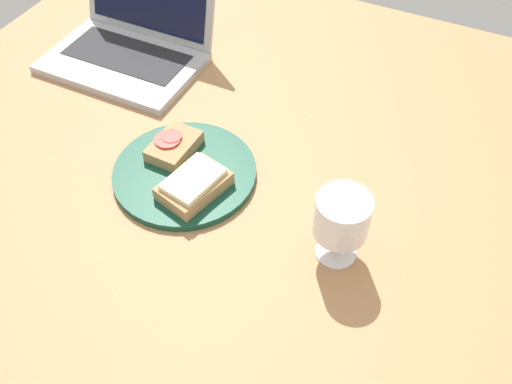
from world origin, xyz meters
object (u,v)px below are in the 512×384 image
object	(u,v)px
plate	(185,173)
sandwich_with_tomato	(174,145)
wine_glass	(342,219)
laptop	(131,37)
sandwich_with_cheese	(194,184)

from	to	relation	value
plate	sandwich_with_tomato	distance (cm)	5.70
wine_glass	laptop	xyz separation A→B (cm)	(-57.91, 30.17, -3.89)
sandwich_with_cheese	wine_glass	bearing A→B (deg)	-1.48
sandwich_with_cheese	laptop	size ratio (longest dim) A/B	0.41
sandwich_with_tomato	wine_glass	size ratio (longest dim) A/B	0.79
sandwich_with_cheese	laptop	distance (cm)	43.74
plate	laptop	world-z (taller)	laptop
sandwich_with_tomato	laptop	size ratio (longest dim) A/B	0.31
plate	laptop	distance (cm)	38.64
wine_glass	laptop	bearing A→B (deg)	152.48
plate	wine_glass	world-z (taller)	wine_glass
sandwich_with_tomato	wine_glass	world-z (taller)	wine_glass
sandwich_with_tomato	wine_glass	distance (cm)	35.13
sandwich_with_tomato	wine_glass	xyz separation A→B (cm)	(33.82, -7.47, 5.85)
wine_glass	plate	bearing A→B (deg)	172.22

